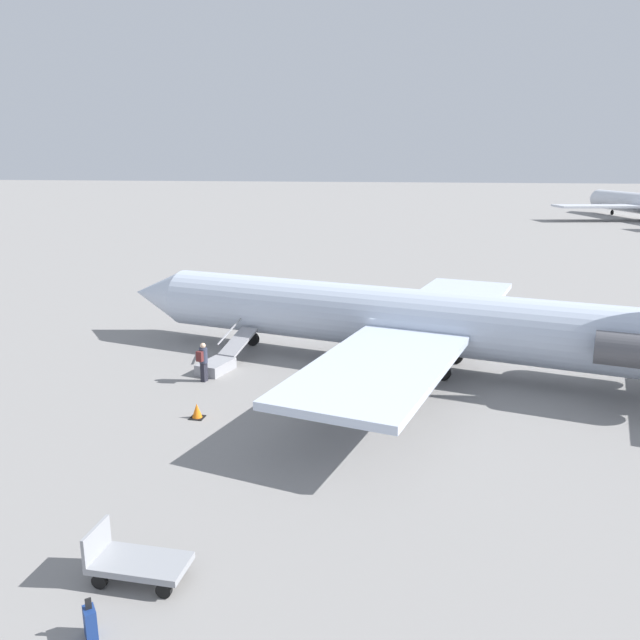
# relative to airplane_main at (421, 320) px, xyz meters

# --- Properties ---
(ground_plane) EXTENTS (600.00, 600.00, 0.00)m
(ground_plane) POSITION_rel_airplane_main_xyz_m (0.99, -0.21, -2.27)
(ground_plane) COLOR gray
(airplane_main) EXTENTS (31.13, 23.75, 7.58)m
(airplane_main) POSITION_rel_airplane_main_xyz_m (0.00, 0.00, 0.00)
(airplane_main) COLOR silver
(airplane_main) RESTS_ON ground
(boarding_stairs) EXTENTS (1.82, 4.14, 1.83)m
(boarding_stairs) POSITION_rel_airplane_main_xyz_m (8.96, 2.14, -1.88)
(boarding_stairs) COLOR #99999E
(boarding_stairs) RESTS_ON ground
(passenger) EXTENTS (0.39, 0.56, 1.74)m
(passenger) POSITION_rel_airplane_main_xyz_m (9.08, 3.88, -1.27)
(passenger) COLOR #23232D
(passenger) RESTS_ON ground
(luggage_cart) EXTENTS (2.21, 1.11, 1.22)m
(luggage_cart) POSITION_rel_airplane_main_xyz_m (5.48, 16.76, -1.81)
(luggage_cart) COLOR gray
(luggage_cart) RESTS_ON ground
(suitcase) EXTENTS (0.40, 0.42, 0.88)m
(suitcase) POSITION_rel_airplane_main_xyz_m (5.50, 18.58, -1.94)
(suitcase) COLOR navy
(suitcase) RESTS_ON ground
(traffic_cone_near_stairs) EXTENTS (0.52, 0.52, 0.57)m
(traffic_cone_near_stairs) POSITION_rel_airplane_main_xyz_m (7.79, 7.72, -2.01)
(traffic_cone_near_stairs) COLOR black
(traffic_cone_near_stairs) RESTS_ON ground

